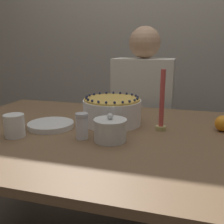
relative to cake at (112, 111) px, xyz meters
name	(u,v)px	position (x,y,z in m)	size (l,w,h in m)	color
wall_behind	(158,24)	(0.05, 1.27, 0.49)	(8.00, 0.05, 2.60)	#ADA393
dining_table	(115,153)	(0.05, -0.13, -0.16)	(1.65, 1.04, 0.75)	brown
cake	(112,111)	(0.00, 0.00, 0.00)	(0.28, 0.28, 0.14)	white
sugar_bowl	(110,130)	(0.06, -0.23, -0.02)	(0.13, 0.13, 0.11)	silver
sugar_shaker	(82,126)	(-0.06, -0.24, -0.01)	(0.05, 0.05, 0.11)	white
plate_stack	(51,125)	(-0.25, -0.14, -0.05)	(0.21, 0.21, 0.02)	silver
candle	(162,106)	(0.24, -0.03, 0.05)	(0.05, 0.05, 0.27)	tan
cup	(14,126)	(-0.34, -0.29, -0.01)	(0.08, 0.08, 0.10)	white
orange_fruit_0	(223,123)	(0.50, 0.03, -0.03)	(0.07, 0.07, 0.07)	orange
person_man_blue_shirt	(142,129)	(0.05, 0.59, -0.27)	(0.40, 0.34, 1.24)	#2D2D38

